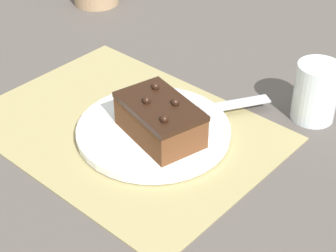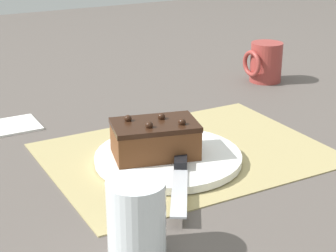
{
  "view_description": "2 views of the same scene",
  "coord_description": "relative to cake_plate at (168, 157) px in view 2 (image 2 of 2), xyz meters",
  "views": [
    {
      "loc": [
        0.53,
        -0.49,
        0.52
      ],
      "look_at": [
        0.08,
        0.01,
        0.04
      ],
      "focal_mm": 60.0,
      "sensor_mm": 36.0,
      "label": 1
    },
    {
      "loc": [
        0.45,
        0.74,
        0.39
      ],
      "look_at": [
        0.04,
        0.0,
        0.06
      ],
      "focal_mm": 60.0,
      "sensor_mm": 36.0,
      "label": 2
    }
  ],
  "objects": [
    {
      "name": "serving_knife",
      "position": [
        0.02,
        0.07,
        0.01
      ],
      "size": [
        0.12,
        0.19,
        0.01
      ],
      "rotation": [
        0.0,
        0.0,
        5.74
      ],
      "color": "black",
      "rests_on": "cake_plate"
    },
    {
      "name": "drinking_glass",
      "position": [
        0.16,
        0.21,
        0.04
      ],
      "size": [
        0.07,
        0.07,
        0.1
      ],
      "color": "white",
      "rests_on": "ground_plane"
    },
    {
      "name": "cake_plate",
      "position": [
        0.0,
        0.0,
        0.0
      ],
      "size": [
        0.24,
        0.24,
        0.01
      ],
      "color": "white",
      "rests_on": "placemat_woven"
    },
    {
      "name": "placemat_woven",
      "position": [
        -0.04,
        -0.02,
        -0.01
      ],
      "size": [
        0.46,
        0.34,
        0.0
      ],
      "primitive_type": "cube",
      "color": "tan",
      "rests_on": "ground_plane"
    },
    {
      "name": "coffee_mug",
      "position": [
        -0.43,
        -0.3,
        0.04
      ],
      "size": [
        0.09,
        0.08,
        0.09
      ],
      "color": "#993833",
      "rests_on": "ground_plane"
    },
    {
      "name": "folded_napkin",
      "position": [
        0.19,
        -0.29,
        -0.01
      ],
      "size": [
        0.11,
        0.09,
        0.01
      ],
      "primitive_type": "cube",
      "color": "white",
      "rests_on": "ground_plane"
    },
    {
      "name": "ground_plane",
      "position": [
        -0.04,
        -0.02,
        -0.01
      ],
      "size": [
        3.0,
        3.0,
        0.0
      ],
      "primitive_type": "plane",
      "color": "#544C47"
    },
    {
      "name": "chocolate_cake",
      "position": [
        0.02,
        -0.01,
        0.03
      ],
      "size": [
        0.15,
        0.11,
        0.07
      ],
      "rotation": [
        0.0,
        0.0,
        -0.25
      ],
      "color": "brown",
      "rests_on": "cake_plate"
    }
  ]
}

